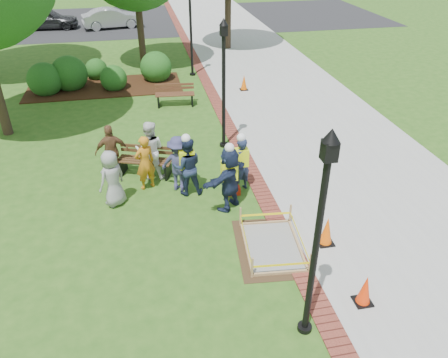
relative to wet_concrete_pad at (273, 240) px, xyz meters
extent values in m
plane|color=#285116|center=(-1.34, 0.54, -0.23)|extent=(100.00, 100.00, 0.00)
cube|color=#9E9E99|center=(3.66, 10.54, -0.22)|extent=(6.00, 60.00, 0.02)
cube|color=maroon|center=(0.41, 10.54, -0.22)|extent=(0.50, 60.00, 0.03)
cube|color=#381E0F|center=(-4.34, 12.54, -0.21)|extent=(7.00, 3.00, 0.05)
cube|color=black|center=(-1.34, 27.54, -0.23)|extent=(36.00, 12.00, 0.01)
cube|color=#47331E|center=(0.00, 0.00, -0.23)|extent=(1.91, 2.45, 0.01)
cube|color=gray|center=(0.00, 0.00, -0.21)|extent=(1.36, 1.90, 0.04)
cube|color=tan|center=(0.00, 0.00, -0.19)|extent=(1.49, 2.04, 0.08)
cube|color=tan|center=(0.00, 0.00, 0.04)|extent=(1.53, 2.07, 0.55)
cube|color=yellow|center=(0.00, 0.00, 0.07)|extent=(1.47, 2.01, 0.06)
cube|color=#52321C|center=(-2.83, 4.08, 0.27)|extent=(1.71, 1.03, 0.04)
cube|color=#52321C|center=(-2.74, 4.33, 0.52)|extent=(1.56, 0.62, 0.26)
cube|color=black|center=(-2.83, 4.08, 0.01)|extent=(1.59, 1.04, 0.48)
cube|color=brown|center=(-1.35, 9.63, 0.26)|extent=(1.65, 0.60, 0.04)
cube|color=brown|center=(-1.33, 9.89, 0.51)|extent=(1.62, 0.17, 0.26)
cube|color=black|center=(-1.35, 9.63, 0.00)|extent=(1.51, 0.66, 0.47)
cube|color=black|center=(1.32, -2.05, -0.21)|extent=(0.37, 0.37, 0.05)
cone|color=#FF3608|center=(1.32, -2.05, 0.15)|extent=(0.29, 0.29, 0.68)
cube|color=black|center=(1.31, -0.11, -0.21)|extent=(0.39, 0.39, 0.05)
cone|color=#FF5E08|center=(1.31, -0.11, 0.18)|extent=(0.31, 0.31, 0.72)
cube|color=black|center=(1.92, 10.90, -0.21)|extent=(0.36, 0.36, 0.05)
cone|color=#ED5F07|center=(1.92, 10.90, 0.14)|extent=(0.28, 0.28, 0.66)
cube|color=#AA200D|center=(-0.44, 2.50, -0.12)|extent=(0.45, 0.27, 0.22)
cylinder|color=black|center=(-0.09, -2.46, 1.67)|extent=(0.12, 0.12, 3.80)
cube|color=black|center=(-0.09, -2.46, 3.67)|extent=(0.22, 0.22, 0.32)
cone|color=black|center=(-0.09, -2.46, 3.92)|extent=(0.28, 0.28, 0.22)
cylinder|color=black|center=(-0.09, -2.46, -0.18)|extent=(0.28, 0.28, 0.10)
cylinder|color=black|center=(-0.09, 5.54, 1.67)|extent=(0.12, 0.12, 3.80)
cube|color=black|center=(-0.09, 5.54, 3.67)|extent=(0.22, 0.22, 0.32)
cone|color=black|center=(-0.09, 5.54, 3.92)|extent=(0.28, 0.28, 0.22)
cylinder|color=black|center=(-0.09, 5.54, -0.18)|extent=(0.28, 0.28, 0.10)
cylinder|color=black|center=(-0.09, 13.54, 1.67)|extent=(0.12, 0.12, 3.80)
cylinder|color=black|center=(-0.09, 13.54, -0.18)|extent=(0.28, 0.28, 0.10)
cylinder|color=#3D2D1E|center=(-2.42, 15.50, 2.00)|extent=(0.34, 0.34, 4.46)
cylinder|color=#3D2D1E|center=(2.69, 18.26, 2.01)|extent=(0.36, 0.36, 4.49)
sphere|color=#1A4915|center=(-6.84, 12.17, -0.23)|extent=(1.51, 1.51, 1.51)
sphere|color=#1A4915|center=(-5.84, 12.65, -0.23)|extent=(1.63, 1.63, 1.63)
sphere|color=#1A4915|center=(-3.88, 12.15, -0.23)|extent=(1.21, 1.21, 1.21)
sphere|color=#1A4915|center=(-1.90, 13.08, -0.23)|extent=(1.50, 1.50, 1.50)
sphere|color=#1A4915|center=(-4.73, 13.88, -0.23)|extent=(1.07, 1.07, 1.07)
imported|color=gray|center=(-3.72, 2.66, 0.57)|extent=(0.61, 0.59, 1.62)
imported|color=#BC6F16|center=(-2.82, 3.33, 0.59)|extent=(0.62, 0.53, 1.66)
imported|color=silver|center=(-2.64, 3.93, 0.67)|extent=(0.65, 0.49, 1.81)
imported|color=brown|center=(-3.76, 4.20, 0.61)|extent=(0.57, 0.40, 1.68)
imported|color=#323358|center=(-1.89, 3.06, 0.60)|extent=(0.64, 0.56, 1.67)
imported|color=#161A3A|center=(-0.67, 1.88, 0.67)|extent=(0.68, 0.66, 1.80)
cube|color=#CCE313|center=(-0.67, 1.88, 0.92)|extent=(0.42, 0.26, 0.52)
sphere|color=white|center=(-0.67, 1.88, 1.59)|extent=(0.25, 0.25, 0.25)
imported|color=#1C1D49|center=(-0.16, 2.71, 0.58)|extent=(0.61, 0.50, 1.64)
cube|color=#CCE313|center=(-0.16, 2.71, 0.82)|extent=(0.42, 0.26, 0.52)
sphere|color=white|center=(-0.16, 2.71, 1.43)|extent=(0.25, 0.25, 0.25)
imported|color=#17203D|center=(-1.67, 2.80, 0.62)|extent=(0.56, 0.38, 1.72)
cube|color=#CCE313|center=(-1.67, 2.80, 0.87)|extent=(0.42, 0.26, 0.52)
sphere|color=white|center=(-1.67, 2.80, 1.51)|extent=(0.25, 0.25, 0.25)
imported|color=#29292C|center=(-8.56, 25.76, -0.23)|extent=(2.21, 4.66, 1.49)
imported|color=#A2A2A6|center=(-4.17, 25.18, -0.23)|extent=(2.73, 4.78, 1.47)
camera|label=1|loc=(-2.74, -7.77, 6.64)|focal=35.00mm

